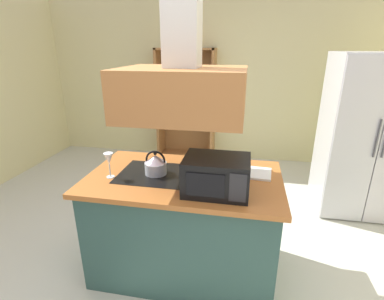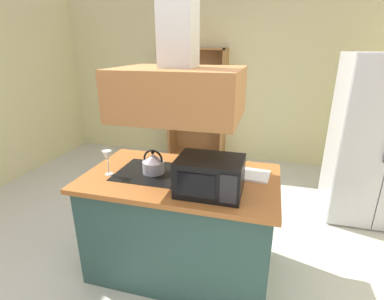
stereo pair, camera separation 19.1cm
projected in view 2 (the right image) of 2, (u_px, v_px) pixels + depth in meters
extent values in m
plane|color=beige|center=(176.00, 273.00, 2.55)|extent=(7.80, 7.80, 0.00)
cube|color=beige|center=(231.00, 80.00, 4.81)|extent=(6.00, 0.12, 2.70)
cube|color=#2B4A44|center=(181.00, 225.00, 2.49)|extent=(1.48, 0.84, 0.86)
cube|color=#A65F2A|center=(181.00, 178.00, 2.34)|extent=(1.56, 0.92, 0.04)
cube|color=black|center=(154.00, 172.00, 2.39)|extent=(0.60, 0.48, 0.00)
cube|color=#A46734|center=(179.00, 93.00, 2.10)|extent=(0.90, 0.70, 0.36)
cube|color=silver|center=(378.00, 140.00, 3.16)|extent=(0.90, 0.72, 1.83)
cube|color=#B7B7BC|center=(364.00, 149.00, 2.88)|extent=(0.44, 0.03, 1.79)
cube|color=#986434|center=(171.00, 105.00, 4.96)|extent=(0.04, 0.40, 1.86)
cube|color=#986434|center=(224.00, 108.00, 4.73)|extent=(0.04, 0.40, 1.86)
cube|color=#986434|center=(197.00, 49.00, 4.53)|extent=(0.96, 0.40, 0.03)
cube|color=#986434|center=(197.00, 156.00, 5.15)|extent=(0.96, 0.40, 0.08)
cube|color=#986434|center=(200.00, 104.00, 5.01)|extent=(0.96, 0.02, 1.86)
cube|color=#986434|center=(197.00, 117.00, 4.91)|extent=(0.88, 0.36, 0.02)
cube|color=#986434|center=(197.00, 90.00, 4.75)|extent=(0.88, 0.36, 0.02)
cylinder|color=white|center=(186.00, 115.00, 4.89)|extent=(0.18, 0.18, 0.05)
cylinder|color=white|center=(186.00, 112.00, 4.87)|extent=(0.17, 0.17, 0.05)
cylinder|color=white|center=(186.00, 110.00, 4.86)|extent=(0.16, 0.16, 0.05)
cylinder|color=silver|center=(203.00, 86.00, 4.66)|extent=(0.01, 0.01, 0.12)
cone|color=silver|center=(203.00, 79.00, 4.62)|extent=(0.07, 0.07, 0.08)
cylinder|color=silver|center=(213.00, 86.00, 4.62)|extent=(0.01, 0.01, 0.12)
cone|color=silver|center=(213.00, 80.00, 4.59)|extent=(0.07, 0.07, 0.08)
cylinder|color=#B3BDC7|center=(153.00, 167.00, 2.37)|extent=(0.18, 0.18, 0.10)
cone|color=#BDB5C9|center=(153.00, 158.00, 2.34)|extent=(0.17, 0.17, 0.06)
sphere|color=black|center=(153.00, 152.00, 2.33)|extent=(0.03, 0.03, 0.03)
torus|color=black|center=(153.00, 159.00, 2.35)|extent=(0.17, 0.02, 0.17)
cube|color=white|center=(248.00, 174.00, 2.34)|extent=(0.36, 0.27, 0.02)
cube|color=black|center=(210.00, 176.00, 2.03)|extent=(0.46, 0.34, 0.26)
cube|color=black|center=(196.00, 186.00, 1.88)|extent=(0.26, 0.01, 0.17)
cube|color=#262628|center=(228.00, 190.00, 1.83)|extent=(0.11, 0.01, 0.20)
cylinder|color=silver|center=(109.00, 174.00, 2.35)|extent=(0.06, 0.06, 0.01)
cylinder|color=silver|center=(108.00, 168.00, 2.33)|extent=(0.01, 0.01, 0.11)
cone|color=silver|center=(107.00, 156.00, 2.30)|extent=(0.08, 0.08, 0.09)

